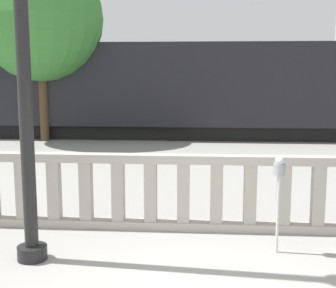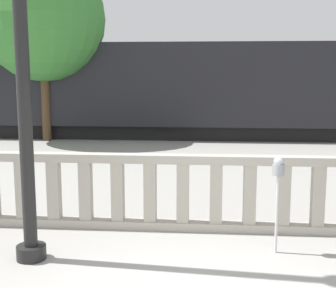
# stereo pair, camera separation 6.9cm
# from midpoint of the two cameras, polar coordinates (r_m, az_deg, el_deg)

# --- Properties ---
(balustrade) EXTENTS (13.28, 0.24, 1.27)m
(balustrade) POSITION_cam_midpoint_polar(r_m,az_deg,el_deg) (7.77, 3.66, -5.98)
(balustrade) COLOR #ADA599
(balustrade) RESTS_ON ground
(lamppost) EXTENTS (0.41, 0.41, 6.72)m
(lamppost) POSITION_cam_midpoint_polar(r_m,az_deg,el_deg) (6.61, -17.82, 16.01)
(lamppost) COLOR black
(lamppost) RESTS_ON ground
(parking_meter) EXTENTS (0.17, 0.17, 1.43)m
(parking_meter) POSITION_cam_midpoint_polar(r_m,az_deg,el_deg) (6.87, 13.11, -3.77)
(parking_meter) COLOR silver
(parking_meter) RESTS_ON ground
(train_near) EXTENTS (23.60, 2.86, 4.29)m
(train_near) POSITION_cam_midpoint_polar(r_m,az_deg,el_deg) (18.84, 9.92, 6.65)
(train_near) COLOR black
(train_near) RESTS_ON ground
(tree_left) EXTENTS (4.63, 4.63, 6.87)m
(tree_left) POSITION_cam_midpoint_polar(r_m,az_deg,el_deg) (18.42, -15.43, 14.53)
(tree_left) COLOR #4C3823
(tree_left) RESTS_ON ground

